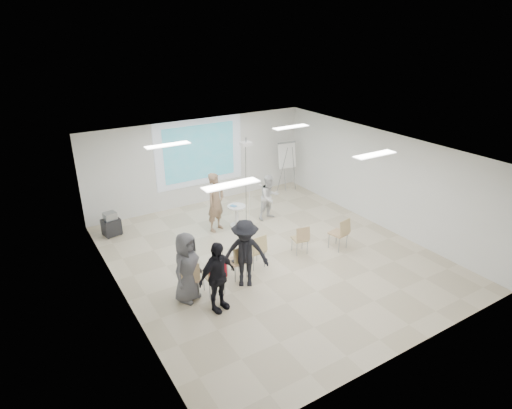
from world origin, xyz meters
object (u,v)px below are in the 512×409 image
chair_left_inner (239,259)px  av_cart (111,225)px  chair_right_far (341,231)px  audience_outer (186,263)px  chair_center (257,249)px  chair_left_mid (215,273)px  audience_mid (245,249)px  pedestal_table (237,215)px  flipchart_easel (287,155)px  laptop (236,259)px  audience_left (217,272)px  player_right (269,195)px  chair_right_inner (301,237)px  player_left (216,198)px  chair_far_left (190,277)px

chair_left_inner → av_cart: bearing=112.5°
chair_right_far → audience_outer: (-4.61, 0.05, 0.39)m
chair_center → audience_outer: bearing=-173.6°
chair_left_mid → audience_outer: 0.74m
audience_outer → audience_mid: bearing=-37.8°
pedestal_table → flipchart_easel: (3.09, 1.67, 1.02)m
laptop → audience_outer: bearing=5.0°
chair_left_inner → chair_right_far: size_ratio=0.98×
chair_left_inner → audience_left: audience_left is taller
player_right → audience_left: size_ratio=0.86×
player_right → chair_right_inner: (-0.53, -2.40, -0.33)m
player_left → flipchart_easel: (3.73, 1.55, 0.37)m
player_left → chair_center: 2.61m
chair_far_left → chair_right_far: (4.54, -0.08, 0.01)m
player_right → audience_outer: size_ratio=0.87×
player_left → audience_mid: player_left is taller
player_right → chair_left_inner: 3.69m
chair_right_far → laptop: 3.20m
player_left → chair_center: bearing=-117.1°
player_right → av_cart: (-4.71, 1.48, -0.48)m
player_right → chair_right_inner: bearing=-107.9°
pedestal_table → audience_outer: (-2.84, -2.79, 0.55)m
chair_left_inner → chair_right_far: chair_right_far is taller
chair_right_far → audience_mid: size_ratio=0.48×
chair_left_mid → chair_center: size_ratio=1.05×
chair_right_far → audience_left: audience_left is taller
chair_far_left → flipchart_easel: 7.39m
chair_far_left → audience_left: bearing=-52.8°
chair_left_inner → chair_right_inner: bearing=0.4°
chair_far_left → chair_left_inner: size_ratio=1.00×
chair_right_far → laptop: (-3.19, 0.30, -0.06)m
player_right → pedestal_table: bearing=172.1°
player_left → flipchart_easel: player_left is taller
chair_far_left → av_cart: bearing=112.1°
chair_right_inner → flipchart_easel: size_ratio=0.44×
chair_left_mid → chair_right_inner: 2.93m
player_left → chair_left_mid: (-1.58, -3.08, -0.46)m
flipchart_easel → player_right: bearing=-130.5°
player_right → chair_center: (-1.95, -2.39, -0.27)m
player_left → chair_left_mid: player_left is taller
audience_outer → flipchart_easel: size_ratio=0.98×
pedestal_table → chair_far_left: bearing=-135.2°
chair_far_left → chair_right_far: size_ratio=0.98×
flipchart_easel → chair_right_inner: bearing=-113.2°
player_right → audience_mid: bearing=-137.3°
chair_right_inner → audience_mid: bearing=-154.8°
laptop → flipchart_easel: size_ratio=0.18×
player_left → audience_mid: (-0.77, -3.09, -0.06)m
pedestal_table → av_cart: 3.80m
chair_left_mid → chair_center: (1.47, 0.52, -0.03)m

